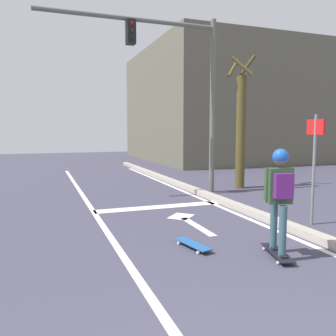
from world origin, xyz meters
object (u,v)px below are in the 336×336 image
street_sign_post (315,153)px  roadside_tree (241,127)px  skateboard (277,253)px  skater (280,189)px  spare_skateboard (193,244)px  traffic_signal_mast (176,71)px

street_sign_post → roadside_tree: size_ratio=0.51×
skateboard → skater: bearing=-106.1°
roadside_tree → skateboard: bearing=-116.6°
skateboard → street_sign_post: bearing=35.3°
skater → roadside_tree: roadside_tree is taller
skateboard → roadside_tree: (2.86, 5.72, 1.93)m
street_sign_post → skater: bearing=-144.4°
skateboard → spare_skateboard: size_ratio=1.10×
spare_skateboard → street_sign_post: size_ratio=0.36×
street_sign_post → roadside_tree: 4.59m
spare_skateboard → roadside_tree: roadside_tree is taller
spare_skateboard → street_sign_post: street_sign_post is taller
roadside_tree → street_sign_post: bearing=-103.3°
skater → roadside_tree: (2.87, 5.74, 0.95)m
skater → spare_skateboard: size_ratio=1.93×
traffic_signal_mast → roadside_tree: (2.39, 0.35, -1.61)m
street_sign_post → skateboard: bearing=-144.7°
skateboard → traffic_signal_mast: bearing=85.0°
skateboard → roadside_tree: bearing=63.4°
skater → traffic_signal_mast: 5.99m
spare_skateboard → roadside_tree: size_ratio=0.19×
skateboard → street_sign_post: (1.81, 1.28, 1.38)m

